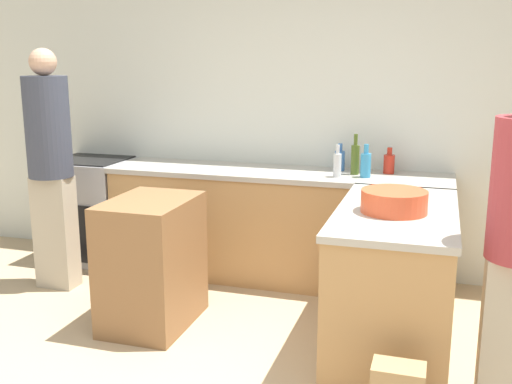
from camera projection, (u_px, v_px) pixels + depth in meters
wall_back at (287, 109)px, 4.92m from camera, size 8.00×0.06×2.70m
counter_back at (276, 225)px, 4.81m from camera, size 2.70×0.63×0.89m
counter_peninsula at (393, 280)px, 3.62m from camera, size 0.69×1.36×0.89m
range_oven at (92, 209)px, 5.29m from camera, size 0.66×0.61×0.90m
island_table at (152, 262)px, 3.97m from camera, size 0.51×0.70×0.86m
mixing_bowl at (394, 201)px, 3.43m from camera, size 0.38×0.38×0.13m
dish_soap_bottle at (366, 164)px, 4.43m from camera, size 0.08×0.08×0.25m
olive_oil_bottle at (355, 158)px, 4.54m from camera, size 0.06×0.06×0.31m
hot_sauce_bottle at (389, 163)px, 4.59m from camera, size 0.08×0.08×0.20m
water_bottle_blue at (340, 160)px, 4.71m from camera, size 0.08×0.08×0.21m
vinegar_bottle_clear at (337, 164)px, 4.45m from camera, size 0.06×0.06×0.24m
person_by_range at (50, 161)px, 4.51m from camera, size 0.33×0.33×1.83m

